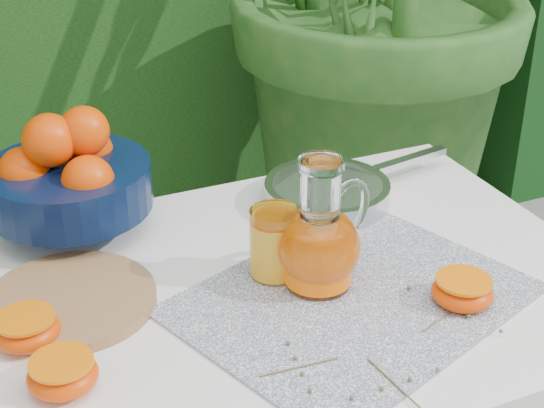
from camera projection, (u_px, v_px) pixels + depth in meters
name	position (u px, v px, depth m)	size (l,w,h in m)	color
white_table	(277.00, 329.00, 1.29)	(1.00, 0.70, 0.75)	white
placemat	(352.00, 299.00, 1.22)	(0.48, 0.37, 0.00)	#0C1C43
cutting_board	(71.00, 300.00, 1.21)	(0.25, 0.25, 0.02)	olive
fruit_bowl	(67.00, 176.00, 1.36)	(0.34, 0.34, 0.21)	black
juice_pitcher	(320.00, 242.00, 1.22)	(0.19, 0.16, 0.21)	white
juice_tumbler	(274.00, 244.00, 1.25)	(0.08, 0.08, 0.11)	white
saute_pan	(329.00, 192.00, 1.48)	(0.41, 0.26, 0.04)	#B6B6BB
orange_halves	(193.00, 330.00, 1.12)	(0.69, 0.25, 0.04)	#FA4602
thyme_sprigs	(388.00, 350.00, 1.11)	(0.38, 0.24, 0.01)	brown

